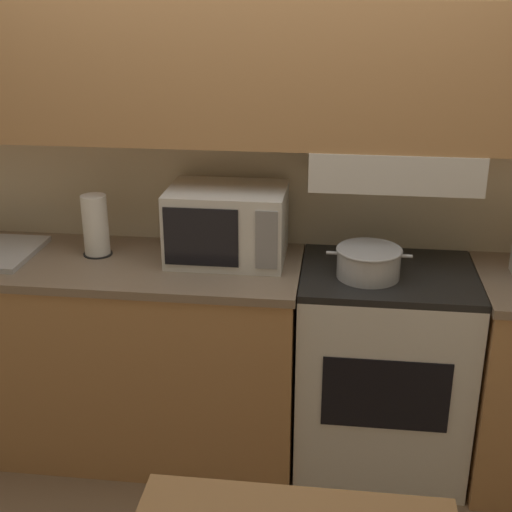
{
  "coord_description": "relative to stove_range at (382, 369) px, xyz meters",
  "views": [
    {
      "loc": [
        0.36,
        -3.1,
        2.1
      ],
      "look_at": [
        0.05,
        -0.56,
        1.09
      ],
      "focal_mm": 50.0,
      "sensor_mm": 36.0,
      "label": 1
    }
  ],
  "objects": [
    {
      "name": "wall_back",
      "position": [
        -0.56,
        0.23,
        1.01
      ],
      "size": [
        5.48,
        0.38,
        2.55
      ],
      "color": "beige",
      "rests_on": "ground_plane"
    },
    {
      "name": "ground_plane",
      "position": [
        -0.58,
        0.29,
        -0.47
      ],
      "size": [
        16.0,
        16.0,
        0.0
      ],
      "primitive_type": "plane",
      "color": "#7F664C"
    },
    {
      "name": "cooking_pot",
      "position": [
        -0.09,
        -0.06,
        0.53
      ],
      "size": [
        0.35,
        0.27,
        0.13
      ],
      "color": "#B7BABF",
      "rests_on": "stove_range"
    },
    {
      "name": "paper_towel_roll",
      "position": [
        -1.28,
        0.05,
        0.6
      ],
      "size": [
        0.13,
        0.13,
        0.27
      ],
      "color": "black",
      "rests_on": "lower_counter_main"
    },
    {
      "name": "stove_range",
      "position": [
        0.0,
        0.0,
        0.0
      ],
      "size": [
        0.73,
        0.59,
        0.94
      ],
      "color": "silver",
      "rests_on": "ground_plane"
    },
    {
      "name": "lower_counter_main",
      "position": [
        -1.25,
        -0.01,
        0.0
      ],
      "size": [
        1.76,
        0.63,
        0.94
      ],
      "color": "tan",
      "rests_on": "ground_plane"
    },
    {
      "name": "microwave",
      "position": [
        -0.7,
        0.07,
        0.63
      ],
      "size": [
        0.5,
        0.37,
        0.32
      ],
      "color": "silver",
      "rests_on": "lower_counter_main"
    }
  ]
}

